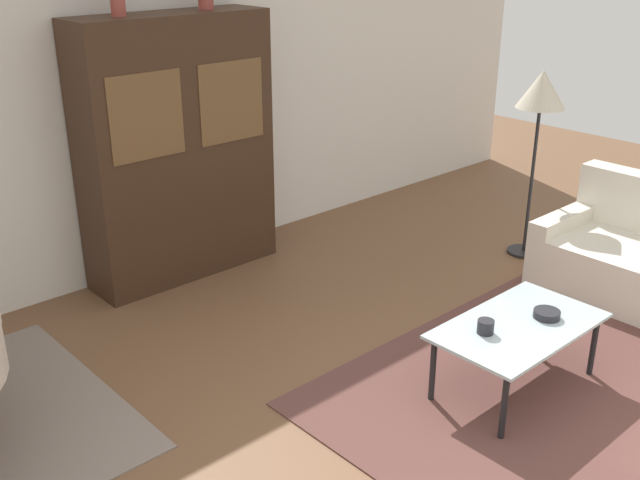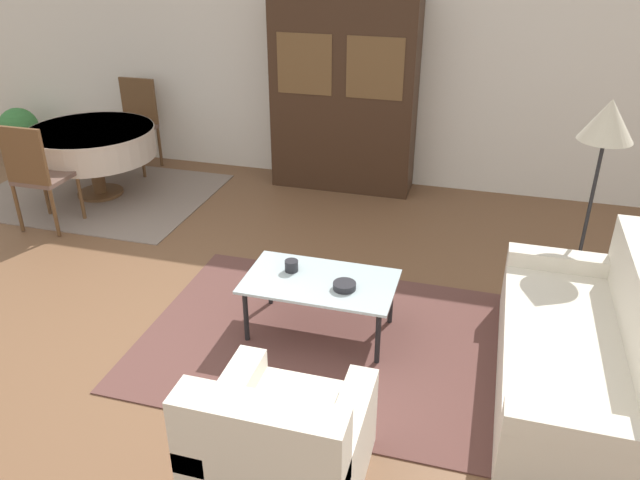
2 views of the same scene
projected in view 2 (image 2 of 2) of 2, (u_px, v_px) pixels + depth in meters
name	position (u px, v px, depth m)	size (l,w,h in m)	color
ground_plane	(153.00, 355.00, 4.29)	(14.00, 14.00, 0.00)	brown
wall_back	(305.00, 56.00, 6.78)	(10.00, 0.06, 2.70)	silver
area_rug	(329.00, 340.00, 4.44)	(2.62, 1.91, 0.01)	brown
dining_rug	(98.00, 194.00, 6.80)	(2.44, 1.81, 0.01)	gray
couch	(588.00, 355.00, 3.82)	(0.89, 1.90, 0.84)	silver
armchair	(281.00, 449.00, 3.14)	(0.80, 0.84, 0.81)	silver
coffee_table	(320.00, 285.00, 4.36)	(1.06, 0.61, 0.42)	black
display_cabinet	(344.00, 96.00, 6.57)	(1.52, 0.45, 2.02)	#382316
dining_table	(92.00, 143.00, 6.52)	(1.31, 1.31, 0.73)	brown
dining_chair_near	(36.00, 172.00, 5.76)	(0.44, 0.44, 1.04)	brown
dining_chair_far	(136.00, 119.00, 7.27)	(0.44, 0.44, 1.04)	brown
floor_lamp	(607.00, 130.00, 4.44)	(0.39, 0.39, 1.56)	black
cup	(291.00, 266.00, 4.44)	(0.10, 0.10, 0.08)	#232328
bowl	(344.00, 286.00, 4.23)	(0.16, 0.16, 0.05)	#232328
potted_plant	(20.00, 132.00, 7.66)	(0.47, 0.47, 0.64)	#4C4C51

